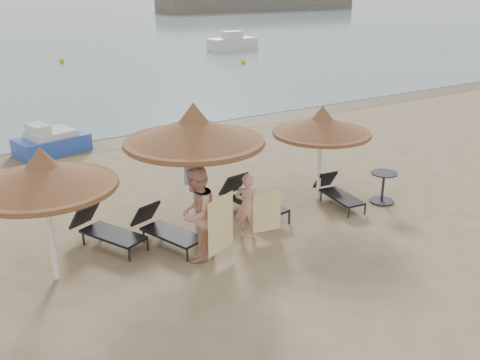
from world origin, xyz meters
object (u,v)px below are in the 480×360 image
object	(u,v)px
palapa_center	(194,131)
lounger_far_right	(337,192)
palapa_left	(43,176)
lounger_far_left	(104,229)
pedal_boat	(51,142)
person_right	(247,201)
palapa_right	(322,126)
lounger_near_left	(164,228)
person_left	(197,207)
lounger_near_right	(251,198)
side_table	(383,188)

from	to	relation	value
palapa_center	lounger_far_right	bearing A→B (deg)	-5.30
palapa_left	lounger_far_left	world-z (taller)	palapa_left
pedal_boat	person_right	bearing A→B (deg)	-89.72
palapa_right	lounger_near_left	world-z (taller)	palapa_right
palapa_left	palapa_right	size ratio (longest dim) A/B	1.06
palapa_left	lounger_far_right	size ratio (longest dim) A/B	1.60
palapa_left	person_left	size ratio (longest dim) A/B	1.16
lounger_far_left	person_right	bearing A→B (deg)	-51.13
palapa_center	person_right	xyz separation A→B (m)	(0.85, -0.77, -1.53)
lounger_far_right	person_right	xyz separation A→B (m)	(-3.01, -0.41, 0.56)
palapa_left	palapa_right	xyz separation A→B (m)	(6.87, 0.40, -0.13)
person_left	lounger_near_left	bearing A→B (deg)	-113.00
palapa_center	lounger_far_left	bearing A→B (deg)	162.10
lounger_near_left	lounger_near_right	xyz separation A→B (m)	(2.47, 0.35, 0.03)
palapa_center	person_left	size ratio (longest dim) A/B	1.32
person_left	pedal_boat	size ratio (longest dim) A/B	0.93
person_right	pedal_boat	world-z (taller)	person_right
palapa_right	side_table	world-z (taller)	palapa_right
lounger_near_left	person_left	xyz separation A→B (m)	(0.29, -0.99, 0.79)
lounger_far_right	palapa_center	bearing A→B (deg)	-178.05
palapa_left	side_table	bearing A→B (deg)	-4.61
lounger_near_left	person_right	xyz separation A→B (m)	(1.66, -0.75, 0.52)
palapa_right	lounger_near_left	bearing A→B (deg)	-177.92
palapa_center	person_left	world-z (taller)	palapa_center
lounger_near_right	lounger_far_right	distance (m)	2.30
pedal_boat	palapa_right	bearing A→B (deg)	-71.07
person_left	palapa_right	bearing A→B (deg)	155.74
lounger_far_left	pedal_boat	xyz separation A→B (m)	(0.71, 7.37, 0.02)
side_table	person_right	bearing A→B (deg)	178.02
lounger_near_left	person_left	bearing A→B (deg)	-91.05
palapa_center	palapa_right	bearing A→B (deg)	2.25
palapa_right	lounger_near_right	xyz separation A→B (m)	(-2.01, 0.18, -1.59)
palapa_left	lounger_near_right	size ratio (longest dim) A/B	1.32
lounger_far_left	lounger_near_left	world-z (taller)	lounger_far_left
side_table	palapa_right	bearing A→B (deg)	139.91
person_left	person_right	xyz separation A→B (m)	(1.37, 0.23, -0.27)
person_left	person_right	size ratio (longest dim) A/B	1.31
side_table	pedal_boat	bearing A→B (deg)	124.62
palapa_right	lounger_far_left	xyz separation A→B (m)	(-5.60, 0.48, -1.62)
lounger_near_right	person_right	distance (m)	1.45
side_table	person_left	xyz separation A→B (m)	(-5.44, -0.09, 0.77)
lounger_near_left	person_right	size ratio (longest dim) A/B	1.07
lounger_far_right	pedal_boat	xyz separation A→B (m)	(-5.08, 8.35, 0.06)
lounger_far_left	lounger_near_right	bearing A→B (deg)	-29.18
palapa_center	lounger_far_right	world-z (taller)	palapa_center
palapa_right	side_table	distance (m)	2.30
lounger_near_left	lounger_far_right	size ratio (longest dim) A/B	1.13
lounger_far_left	side_table	world-z (taller)	lounger_far_left
person_right	lounger_far_right	bearing A→B (deg)	-128.91
lounger_far_left	pedal_boat	distance (m)	7.41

